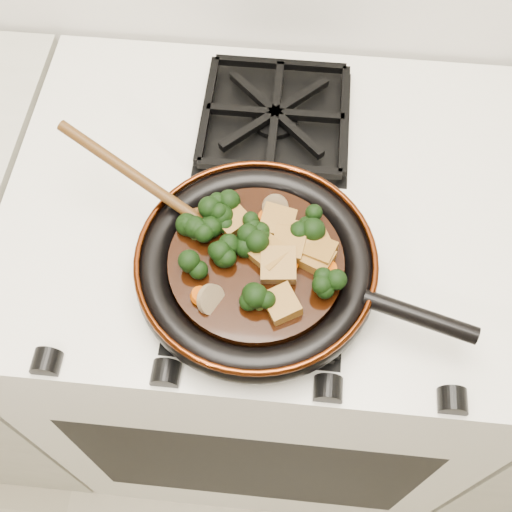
{
  "coord_description": "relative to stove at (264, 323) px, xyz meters",
  "views": [
    {
      "loc": [
        0.04,
        1.16,
        1.66
      ],
      "look_at": [
        -0.0,
        1.55,
        0.97
      ],
      "focal_mm": 45.0,
      "sensor_mm": 36.0,
      "label": 1
    }
  ],
  "objects": [
    {
      "name": "broccoli_floret_9",
      "position": [
        -0.08,
        -0.16,
        0.52
      ],
      "size": [
        0.08,
        0.08,
        0.07
      ],
      "primitive_type": null,
      "rotation": [
        -0.12,
        -0.21,
        1.14
      ],
      "color": "black",
      "rests_on": "braising_sauce"
    },
    {
      "name": "mushroom_slice_1",
      "position": [
        -0.05,
        -0.2,
        0.52
      ],
      "size": [
        0.04,
        0.05,
        0.04
      ],
      "primitive_type": "cylinder",
      "rotation": [
        0.95,
        0.0,
        1.09
      ],
      "color": "olive",
      "rests_on": "braising_sauce"
    },
    {
      "name": "broccoli_floret_6",
      "position": [
        -0.04,
        -0.14,
        0.52
      ],
      "size": [
        0.07,
        0.08,
        0.07
      ],
      "primitive_type": null,
      "rotation": [
        -0.12,
        0.22,
        1.31
      ],
      "color": "black",
      "rests_on": "braising_sauce"
    },
    {
      "name": "tofu_cube_9",
      "position": [
        0.07,
        -0.11,
        0.52
      ],
      "size": [
        0.05,
        0.05,
        0.02
      ],
      "primitive_type": "cube",
      "rotation": [
        0.11,
        0.04,
        2.0
      ],
      "color": "brown",
      "rests_on": "braising_sauce"
    },
    {
      "name": "tofu_cube_4",
      "position": [
        0.03,
        -0.2,
        0.52
      ],
      "size": [
        0.05,
        0.05,
        0.03
      ],
      "primitive_type": "cube",
      "rotation": [
        -0.03,
        -0.1,
        0.53
      ],
      "color": "brown",
      "rests_on": "braising_sauce"
    },
    {
      "name": "mushroom_slice_0",
      "position": [
        0.02,
        -0.06,
        0.52
      ],
      "size": [
        0.04,
        0.03,
        0.03
      ],
      "primitive_type": "cylinder",
      "rotation": [
        0.89,
        0.0,
        0.12
      ],
      "color": "olive",
      "rests_on": "braising_sauce"
    },
    {
      "name": "carrot_coin_4",
      "position": [
        0.04,
        -0.14,
        0.51
      ],
      "size": [
        0.03,
        0.03,
        0.02
      ],
      "primitive_type": "cylinder",
      "rotation": [
        -0.29,
        0.25,
        0.0
      ],
      "color": "#B94705",
      "rests_on": "braising_sauce"
    },
    {
      "name": "carrot_coin_0",
      "position": [
        0.09,
        -0.15,
        0.51
      ],
      "size": [
        0.03,
        0.03,
        0.01
      ],
      "primitive_type": "cylinder",
      "rotation": [
        -0.09,
        -0.16,
        0.0
      ],
      "color": "#B94705",
      "rests_on": "braising_sauce"
    },
    {
      "name": "tofu_cube_5",
      "position": [
        0.04,
        -0.12,
        0.52
      ],
      "size": [
        0.05,
        0.05,
        0.03
      ],
      "primitive_type": "cube",
      "rotation": [
        -0.09,
        -0.06,
        1.42
      ],
      "color": "brown",
      "rests_on": "braising_sauce"
    },
    {
      "name": "wooden_spoon",
      "position": [
        -0.13,
        -0.07,
        0.53
      ],
      "size": [
        0.14,
        0.08,
        0.22
      ],
      "rotation": [
        0.0,
        0.0,
        2.71
      ],
      "color": "#4A2C0F",
      "rests_on": "braising_sauce"
    },
    {
      "name": "carrot_coin_1",
      "position": [
        0.01,
        -0.07,
        0.51
      ],
      "size": [
        0.03,
        0.03,
        0.02
      ],
      "primitive_type": "cylinder",
      "rotation": [
        -0.24,
        -0.21,
        0.0
      ],
      "color": "#B94705",
      "rests_on": "braising_sauce"
    },
    {
      "name": "tofu_cube_8",
      "position": [
        0.02,
        -0.09,
        0.52
      ],
      "size": [
        0.05,
        0.05,
        0.03
      ],
      "primitive_type": "cube",
      "rotation": [
        0.11,
        -0.06,
        1.41
      ],
      "color": "brown",
      "rests_on": "braising_sauce"
    },
    {
      "name": "burner_grate_front",
      "position": [
        0.0,
        -0.14,
        0.46
      ],
      "size": [
        0.23,
        0.23,
        0.03
      ],
      "primitive_type": null,
      "color": "black",
      "rests_on": "stove"
    },
    {
      "name": "carrot_coin_3",
      "position": [
        -0.07,
        -0.09,
        0.51
      ],
      "size": [
        0.03,
        0.03,
        0.02
      ],
      "primitive_type": "cylinder",
      "rotation": [
        -0.13,
        -0.29,
        0.0
      ],
      "color": "#B94705",
      "rests_on": "braising_sauce"
    },
    {
      "name": "skillet",
      "position": [
        0.0,
        -0.14,
        0.49
      ],
      "size": [
        0.43,
        0.31,
        0.05
      ],
      "rotation": [
        0.0,
        0.0,
        -0.27
      ],
      "color": "black",
      "rests_on": "burner_grate_front"
    },
    {
      "name": "broccoli_floret_8",
      "position": [
        -0.08,
        -0.11,
        0.52
      ],
      "size": [
        0.09,
        0.08,
        0.07
      ],
      "primitive_type": null,
      "rotation": [
        -0.22,
        0.17,
        2.58
      ],
      "color": "black",
      "rests_on": "braising_sauce"
    },
    {
      "name": "tofu_cube_3",
      "position": [
        -0.04,
        -0.09,
        0.52
      ],
      "size": [
        0.06,
        0.06,
        0.02
      ],
      "primitive_type": "cube",
      "rotation": [
        0.03,
        -0.03,
        0.79
      ],
      "color": "brown",
      "rests_on": "braising_sauce"
    },
    {
      "name": "tofu_cube_6",
      "position": [
        0.01,
        -0.13,
        0.52
      ],
      "size": [
        0.06,
        0.06,
        0.03
      ],
      "primitive_type": "cube",
      "rotation": [
        -0.1,
        0.1,
        2.45
      ],
      "color": "brown",
      "rests_on": "braising_sauce"
    },
    {
      "name": "broccoli_floret_3",
      "position": [
        -0.06,
        -0.09,
        0.52
      ],
      "size": [
        0.08,
        0.08,
        0.05
      ],
      "primitive_type": null,
      "rotation": [
        0.0,
        0.12,
        1.93
      ],
      "color": "black",
      "rests_on": "braising_sauce"
    },
    {
      "name": "carrot_coin_2",
      "position": [
        -0.06,
        -0.2,
        0.51
      ],
      "size": [
        0.03,
        0.03,
        0.02
      ],
      "primitive_type": "cylinder",
      "rotation": [
        -0.23,
        0.34,
        0.0
      ],
      "color": "#B94705",
      "rests_on": "braising_sauce"
    },
    {
      "name": "broccoli_floret_2",
      "position": [
        -0.06,
        -0.07,
        0.52
      ],
      "size": [
        0.07,
        0.08,
        0.07
      ],
      "primitive_type": null,
      "rotation": [
        0.06,
        -0.14,
        1.3
      ],
      "color": "black",
      "rests_on": "braising_sauce"
    },
    {
      "name": "tofu_cube_7",
      "position": [
        0.06,
        -0.11,
        0.52
      ],
      "size": [
        0.05,
        0.05,
        0.03
      ],
      "primitive_type": "cube",
      "rotation": [
        0.06,
        -0.08,
        1.42
      ],
      "color": "brown",
      "rests_on": "braising_sauce"
    },
    {
      "name": "mushroom_slice_2",
      "position": [
        -0.07,
        -0.09,
        0.52
      ],
      "size": [
        0.05,
        0.05,
        0.03
      ],
      "primitive_type": "cylinder",
      "rotation": [
        0.58,
        0.0,
        2.77
      ],
      "color": "olive",
      "rests_on": "braising_sauce"
    },
    {
      "name": "burner_grate_back",
      "position": [
        0.0,
        0.14,
        0.46
      ],
      "size": [
        0.23,
        0.23,
        0.03
      ],
      "primitive_type": null,
      "color": "black",
      "rests_on": "stove"
    },
    {
      "name": "braising_sauce",
      "position": [
        -0.0,
        -0.14,
        0.5
      ],
      "size": [
        0.22,
        0.22,
        0.02
      ],
      "primitive_type": "cylinder",
      "color": "black",
      "rests_on": "skillet"
    },
    {
      "name": "stove",
      "position": [
        0.0,
        0.0,
        0.0
      ],
      "size": [
        0.76,
        0.6,
        0.9
      ],
      "primitive_type": "cube",
      "color": "white",
      "rests_on": "ground"
    },
    {
      "name": "broccoli_floret_7",
      "position": [
        -0.01,
        -0.12,
        0.52
      ],
      "size": [
        0.08,
        0.07,
        0.06
      ],
      "primitive_type": null,
      "rotation": [
        -0.05,
        -0.12,
        2.88
      ],
      "color": "black",
      "rests_on": "braising_sauce"
    },
    {
      "name": "tofu_cube_0",
      "position": [
        0.08,
        -0.14,
        0.52
      ],
      "size": [
        0.05,
        0.05,
        0.02
      ],
      "primitive_type": "cube",
      "rotation": [
        -0.01,
        0.02,
        1.14
      ],
      "color": "brown",
      "rests_on": "braising_sauce"
    },
    {
      "name": "broccoli_floret_0",
      "position": [
        -0.0,
        -0.11,
        0.52
      ],
      "size": [
        0.08,
        0.08,
        0.07
      ],
      "primitive_type": null,
      "rotation": [
        -0.09,
        0.18,
        0.29
      ],
      "color": "black",
      "rests_on": "braising_sauce"
    },
    {
      "name": "broccoli_floret_1",
      "position": [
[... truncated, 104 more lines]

